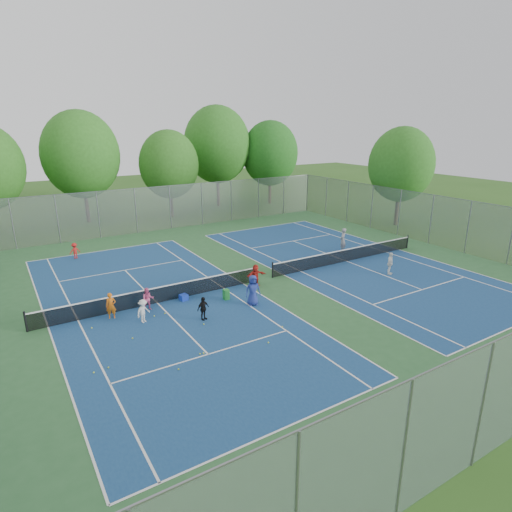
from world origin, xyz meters
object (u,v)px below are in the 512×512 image
(net_left, at_px, (157,296))
(ball_hopper, at_px, (226,295))
(instructor, at_px, (343,240))
(net_right, at_px, (347,255))
(ball_crate, at_px, (184,297))

(net_left, height_order, ball_hopper, net_left)
(ball_hopper, height_order, instructor, instructor)
(net_right, distance_m, ball_hopper, 10.65)
(ball_crate, bearing_deg, ball_hopper, -29.06)
(net_left, bearing_deg, ball_crate, -15.25)
(net_left, height_order, instructor, instructor)
(ball_crate, bearing_deg, instructor, 9.23)
(net_left, bearing_deg, instructor, 7.00)
(net_right, height_order, ball_hopper, net_right)
(ball_crate, bearing_deg, net_right, 1.73)
(net_left, distance_m, instructor, 15.41)
(net_left, relative_size, ball_crate, 32.16)
(instructor, bearing_deg, net_right, 22.88)
(net_right, bearing_deg, ball_crate, -178.27)
(net_left, distance_m, ball_crate, 1.47)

